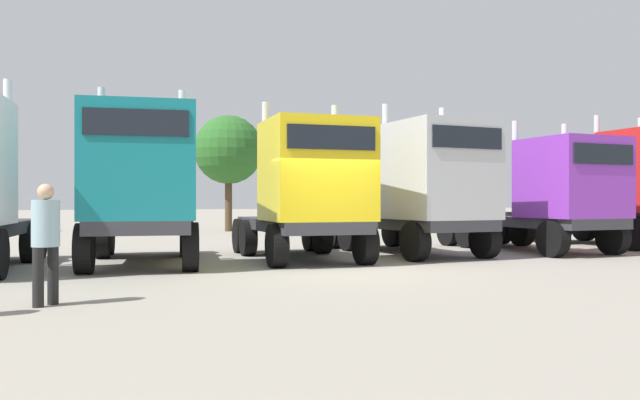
{
  "coord_description": "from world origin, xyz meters",
  "views": [
    {
      "loc": [
        -5.41,
        -13.18,
        1.56
      ],
      "look_at": [
        0.92,
        3.53,
        1.57
      ],
      "focal_mm": 36.22,
      "sensor_mm": 36.0,
      "label": 1
    }
  ],
  "objects_px": {
    "semi_truck_purple": "(553,195)",
    "semi_truck_red": "(634,188)",
    "semi_truck_teal": "(141,184)",
    "visitor_with_camera": "(46,235)",
    "semi_truck_silver": "(428,188)",
    "semi_truck_yellow": "(309,189)"
  },
  "relations": [
    {
      "from": "semi_truck_teal",
      "to": "semi_truck_purple",
      "type": "height_order",
      "value": "semi_truck_teal"
    },
    {
      "from": "semi_truck_yellow",
      "to": "semi_truck_silver",
      "type": "height_order",
      "value": "semi_truck_silver"
    },
    {
      "from": "semi_truck_teal",
      "to": "visitor_with_camera",
      "type": "height_order",
      "value": "semi_truck_teal"
    },
    {
      "from": "semi_truck_teal",
      "to": "visitor_with_camera",
      "type": "distance_m",
      "value": 5.55
    },
    {
      "from": "semi_truck_teal",
      "to": "semi_truck_purple",
      "type": "relative_size",
      "value": 1.02
    },
    {
      "from": "semi_truck_teal",
      "to": "semi_truck_red",
      "type": "height_order",
      "value": "semi_truck_red"
    },
    {
      "from": "semi_truck_silver",
      "to": "semi_truck_purple",
      "type": "distance_m",
      "value": 4.12
    },
    {
      "from": "semi_truck_yellow",
      "to": "semi_truck_purple",
      "type": "height_order",
      "value": "semi_truck_yellow"
    },
    {
      "from": "semi_truck_yellow",
      "to": "semi_truck_silver",
      "type": "bearing_deg",
      "value": 98.43
    },
    {
      "from": "semi_truck_purple",
      "to": "semi_truck_red",
      "type": "distance_m",
      "value": 4.03
    },
    {
      "from": "semi_truck_silver",
      "to": "semi_truck_teal",
      "type": "bearing_deg",
      "value": -92.13
    },
    {
      "from": "semi_truck_silver",
      "to": "semi_truck_yellow",
      "type": "bearing_deg",
      "value": -87.68
    },
    {
      "from": "semi_truck_teal",
      "to": "semi_truck_purple",
      "type": "xyz_separation_m",
      "value": [
        11.82,
        -0.1,
        -0.21
      ]
    },
    {
      "from": "visitor_with_camera",
      "to": "semi_truck_silver",
      "type": "bearing_deg",
      "value": 73.03
    },
    {
      "from": "semi_truck_teal",
      "to": "semi_truck_silver",
      "type": "height_order",
      "value": "semi_truck_teal"
    },
    {
      "from": "semi_truck_silver",
      "to": "semi_truck_red",
      "type": "bearing_deg",
      "value": 90.54
    },
    {
      "from": "semi_truck_teal",
      "to": "semi_truck_silver",
      "type": "distance_m",
      "value": 7.71
    },
    {
      "from": "semi_truck_silver",
      "to": "semi_truck_red",
      "type": "relative_size",
      "value": 1.07
    },
    {
      "from": "semi_truck_purple",
      "to": "semi_truck_red",
      "type": "bearing_deg",
      "value": 98.83
    },
    {
      "from": "visitor_with_camera",
      "to": "semi_truck_red",
      "type": "bearing_deg",
      "value": 62.27
    },
    {
      "from": "semi_truck_teal",
      "to": "semi_truck_yellow",
      "type": "distance_m",
      "value": 4.1
    },
    {
      "from": "semi_truck_yellow",
      "to": "semi_truck_silver",
      "type": "xyz_separation_m",
      "value": [
        3.61,
        0.35,
        0.05
      ]
    }
  ]
}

